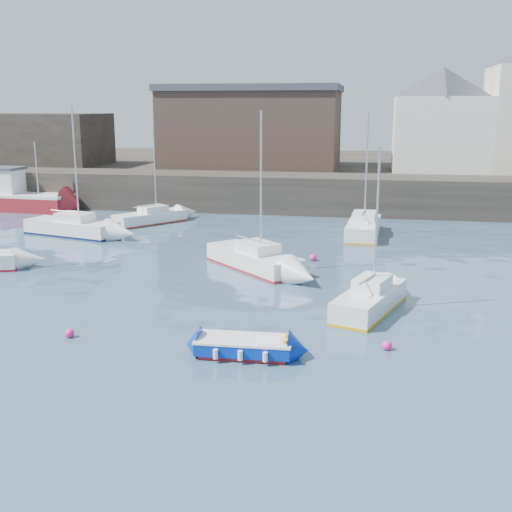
% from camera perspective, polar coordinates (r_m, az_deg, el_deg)
% --- Properties ---
extents(water, '(220.00, 220.00, 0.00)m').
position_cam_1_polar(water, '(20.12, -6.29, -11.91)').
color(water, '#2D4760').
rests_on(water, ground).
extents(quay_wall, '(90.00, 5.00, 3.00)m').
position_cam_1_polar(quay_wall, '(53.16, 4.48, 5.57)').
color(quay_wall, '#28231E').
rests_on(quay_wall, ground).
extents(land_strip, '(90.00, 32.00, 2.80)m').
position_cam_1_polar(land_strip, '(70.98, 6.01, 7.36)').
color(land_strip, '#28231E').
rests_on(land_strip, ground).
extents(bldg_east_d, '(11.14, 11.14, 8.95)m').
position_cam_1_polar(bldg_east_d, '(59.20, 16.14, 11.57)').
color(bldg_east_d, white).
rests_on(bldg_east_d, land_strip).
extents(warehouse, '(16.40, 10.40, 7.60)m').
position_cam_1_polar(warehouse, '(61.51, -0.31, 11.42)').
color(warehouse, '#3D2D26').
rests_on(warehouse, land_strip).
extents(bldg_west, '(14.00, 8.00, 5.00)m').
position_cam_1_polar(bldg_west, '(68.23, -19.24, 9.77)').
color(bldg_west, '#353028').
rests_on(bldg_west, land_strip).
extents(blue_dinghy, '(3.41, 1.83, 0.64)m').
position_cam_1_polar(blue_dinghy, '(22.55, -1.05, -8.01)').
color(blue_dinghy, maroon).
rests_on(blue_dinghy, ground).
extents(fishing_boat, '(8.82, 3.79, 5.72)m').
position_cam_1_polar(fishing_boat, '(57.46, -20.36, 4.96)').
color(fishing_boat, maroon).
rests_on(fishing_boat, ground).
extents(sailboat_b, '(6.05, 6.01, 8.31)m').
position_cam_1_polar(sailboat_b, '(34.31, -0.15, -0.24)').
color(sailboat_b, white).
rests_on(sailboat_b, ground).
extents(sailboat_c, '(3.27, 5.51, 6.91)m').
position_cam_1_polar(sailboat_c, '(27.62, 10.08, -3.81)').
color(sailboat_c, white).
rests_on(sailboat_c, ground).
extents(sailboat_e, '(6.99, 3.82, 8.57)m').
position_cam_1_polar(sailboat_e, '(45.00, -16.02, 2.50)').
color(sailboat_e, white).
rests_on(sailboat_e, ground).
extents(sailboat_f, '(2.35, 6.37, 8.15)m').
position_cam_1_polar(sailboat_f, '(43.63, 9.54, 2.52)').
color(sailboat_f, white).
rests_on(sailboat_f, ground).
extents(sailboat_h, '(4.81, 5.54, 7.20)m').
position_cam_1_polar(sailboat_h, '(48.33, -9.36, 3.43)').
color(sailboat_h, white).
rests_on(sailboat_h, ground).
extents(buoy_near, '(0.36, 0.36, 0.36)m').
position_cam_1_polar(buoy_near, '(25.37, -16.23, -6.95)').
color(buoy_near, '#FF268B').
rests_on(buoy_near, ground).
extents(buoy_mid, '(0.36, 0.36, 0.36)m').
position_cam_1_polar(buoy_mid, '(23.66, 11.55, -8.16)').
color(buoy_mid, '#FF268B').
rests_on(buoy_mid, ground).
extents(buoy_far, '(0.41, 0.41, 0.41)m').
position_cam_1_polar(buoy_far, '(36.33, 5.09, -0.41)').
color(buoy_far, '#FF268B').
rests_on(buoy_far, ground).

